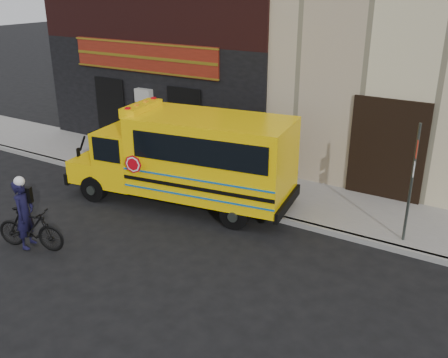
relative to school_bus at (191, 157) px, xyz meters
name	(u,v)px	position (x,y,z in m)	size (l,w,h in m)	color
ground	(167,242)	(0.79, -2.27, -1.51)	(120.00, 120.00, 0.00)	black
curb	(220,203)	(0.79, 0.33, -1.43)	(40.00, 0.20, 0.15)	gray
sidewalk	(245,187)	(0.79, 1.83, -1.43)	(40.00, 3.00, 0.15)	gray
school_bus	(191,157)	(0.00, 0.00, 0.00)	(7.13, 3.09, 2.92)	black
sign_pole	(412,181)	(6.00, 0.73, 0.26)	(0.09, 0.28, 3.21)	#39403B
bicycle	(30,229)	(-1.90, -4.27, -0.96)	(0.52, 1.83, 1.10)	black
cyclist	(25,216)	(-2.00, -4.29, -0.63)	(0.64, 0.42, 1.77)	black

